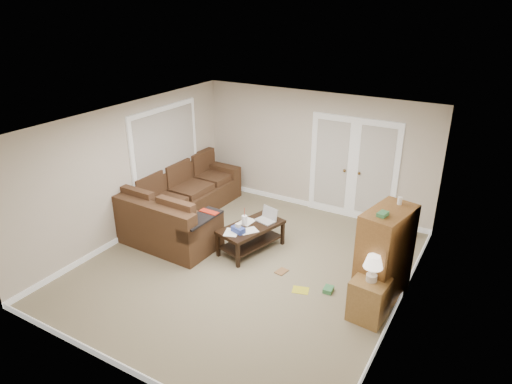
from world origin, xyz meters
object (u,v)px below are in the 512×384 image
Objects in this scene: sectional_sofa at (178,207)px; coffee_table at (252,236)px; side_cabinet at (369,296)px; tv_armoire at (384,256)px.

coffee_table is (1.78, -0.15, -0.10)m from sectional_sofa.
side_cabinet reaches higher than sectional_sofa.
side_cabinet is at bearing -80.07° from tv_armoire.
tv_armoire reaches higher than side_cabinet.
sectional_sofa is 3.03× the size of side_cabinet.
sectional_sofa reaches higher than coffee_table.
tv_armoire is at bearing 8.99° from coffee_table.
tv_armoire is 0.66m from side_cabinet.
sectional_sofa is at bearing -169.36° from coffee_table.
sectional_sofa is 1.79m from coffee_table.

